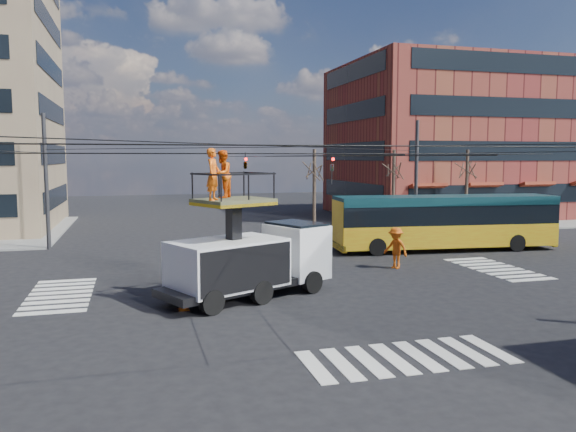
# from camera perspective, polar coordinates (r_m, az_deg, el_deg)

# --- Properties ---
(ground) EXTENTS (120.00, 120.00, 0.00)m
(ground) POSITION_cam_1_polar(r_m,az_deg,el_deg) (25.08, 1.33, -6.56)
(ground) COLOR black
(ground) RESTS_ON ground
(sidewalk_ne) EXTENTS (18.00, 18.00, 0.12)m
(sidewalk_ne) POSITION_cam_1_polar(r_m,az_deg,el_deg) (52.83, 16.79, -0.12)
(sidewalk_ne) COLOR slate
(sidewalk_ne) RESTS_ON ground
(crosswalks) EXTENTS (22.40, 22.40, 0.02)m
(crosswalks) POSITION_cam_1_polar(r_m,az_deg,el_deg) (25.08, 1.33, -6.54)
(crosswalks) COLOR silver
(crosswalks) RESTS_ON ground
(building_ne) EXTENTS (20.06, 16.06, 14.00)m
(building_ne) POSITION_cam_1_polar(r_m,az_deg,el_deg) (55.62, 16.22, 7.36)
(building_ne) COLOR maroon
(building_ne) RESTS_ON ground
(overhead_network) EXTENTS (24.24, 24.24, 8.00)m
(overhead_network) POSITION_cam_1_polar(r_m,az_deg,el_deg) (24.88, 0.93, 3.31)
(overhead_network) COLOR #2D2D30
(overhead_network) RESTS_ON ground
(tree_a) EXTENTS (2.00, 2.00, 6.00)m
(tree_a) POSITION_cam_1_polar(r_m,az_deg,el_deg) (38.87, 2.69, 4.77)
(tree_a) COLOR #382B21
(tree_a) RESTS_ON ground
(tree_b) EXTENTS (2.00, 2.00, 6.00)m
(tree_b) POSITION_cam_1_polar(r_m,az_deg,el_deg) (41.13, 10.69, 4.74)
(tree_b) COLOR #382B21
(tree_b) RESTS_ON ground
(tree_c) EXTENTS (2.00, 2.00, 6.00)m
(tree_c) POSITION_cam_1_polar(r_m,az_deg,el_deg) (44.09, 17.74, 4.64)
(tree_c) COLOR #382B21
(tree_c) RESTS_ON ground
(utility_truck) EXTENTS (7.30, 5.11, 5.78)m
(utility_truck) POSITION_cam_1_polar(r_m,az_deg,el_deg) (21.93, -3.84, -3.19)
(utility_truck) COLOR black
(utility_truck) RESTS_ON ground
(city_bus) EXTENTS (13.24, 3.84, 3.20)m
(city_bus) POSITION_cam_1_polar(r_m,az_deg,el_deg) (34.16, 15.65, -0.49)
(city_bus) COLOR orange
(city_bus) RESTS_ON ground
(traffic_cone) EXTENTS (0.36, 0.36, 0.75)m
(traffic_cone) POSITION_cam_1_polar(r_m,az_deg,el_deg) (20.64, -10.56, -8.35)
(traffic_cone) COLOR #F8640A
(traffic_cone) RESTS_ON ground
(worker_ground) EXTENTS (0.70, 1.03, 1.62)m
(worker_ground) POSITION_cam_1_polar(r_m,az_deg,el_deg) (21.61, -6.92, -6.46)
(worker_ground) COLOR #D5650D
(worker_ground) RESTS_ON ground
(flagger) EXTENTS (1.30, 1.52, 2.03)m
(flagger) POSITION_cam_1_polar(r_m,az_deg,el_deg) (28.06, 10.89, -3.21)
(flagger) COLOR #EA5A0E
(flagger) RESTS_ON ground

